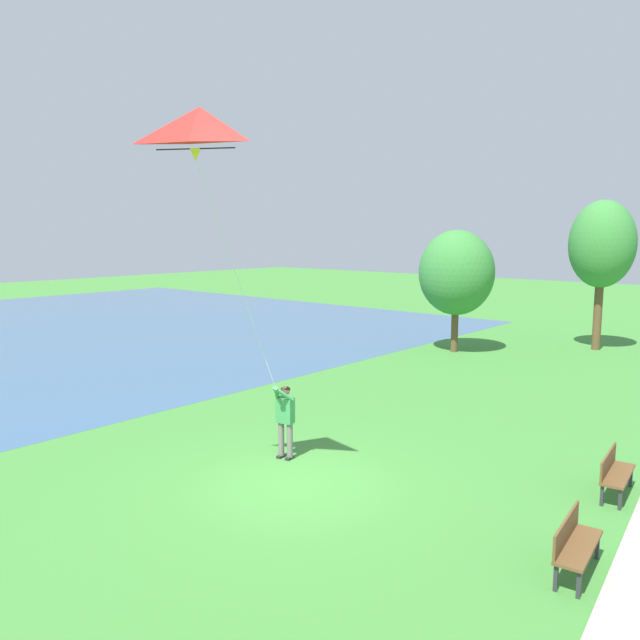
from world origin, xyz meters
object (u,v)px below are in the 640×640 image
person_kite_flyer (285,415)px  tree_treeline_center (456,273)px  park_bench_far_walkway (614,471)px  flying_kite (200,136)px  tree_treeline_right (602,245)px  park_bench_near_walkway (574,542)px

person_kite_flyer → tree_treeline_center: size_ratio=0.34×
person_kite_flyer → park_bench_far_walkway: (6.43, 2.86, -0.54)m
tree_treeline_center → person_kite_flyer: bearing=-76.2°
flying_kite → person_kite_flyer: bearing=99.5°
tree_treeline_right → flying_kite: bearing=-91.7°
flying_kite → tree_treeline_center: size_ratio=1.06×
person_kite_flyer → flying_kite: bearing=-80.5°
flying_kite → tree_treeline_right: 21.88m
tree_treeline_right → person_kite_flyer: bearing=-93.2°
tree_treeline_center → park_bench_near_walkway: bearing=-55.5°
flying_kite → park_bench_near_walkway: (6.39, 1.99, -6.50)m
park_bench_far_walkway → tree_treeline_center: bearing=130.7°
park_bench_near_walkway → tree_treeline_center: tree_treeline_center is taller
tree_treeline_right → tree_treeline_center: tree_treeline_right is taller
person_kite_flyer → tree_treeline_right: 19.52m
person_kite_flyer → tree_treeline_center: bearing=103.8°
person_kite_flyer → flying_kite: (0.44, -2.61, 5.96)m
flying_kite → tree_treeline_center: bearing=103.1°
park_bench_far_walkway → tree_treeline_center: tree_treeline_center is taller
park_bench_far_walkway → tree_treeline_right: bearing=108.3°
park_bench_far_walkway → tree_treeline_right: (-5.37, 16.28, 4.21)m
person_kite_flyer → park_bench_far_walkway: person_kite_flyer is taller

